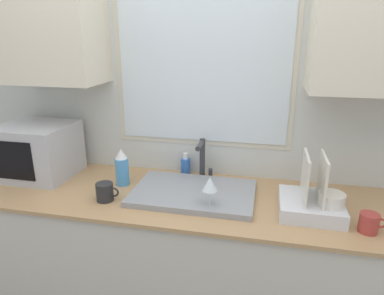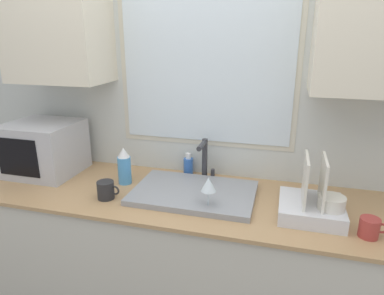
{
  "view_description": "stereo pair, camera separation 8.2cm",
  "coord_description": "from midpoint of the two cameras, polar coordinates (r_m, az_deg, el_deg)",
  "views": [
    {
      "loc": [
        0.37,
        -1.28,
        1.74
      ],
      "look_at": [
        0.02,
        0.29,
        1.21
      ],
      "focal_mm": 32.0,
      "sensor_mm": 36.0,
      "label": 1
    },
    {
      "loc": [
        0.44,
        -1.26,
        1.74
      ],
      "look_at": [
        0.02,
        0.29,
        1.21
      ],
      "focal_mm": 32.0,
      "sensor_mm": 36.0,
      "label": 2
    }
  ],
  "objects": [
    {
      "name": "wine_glass",
      "position": [
        1.63,
        1.55,
        -6.32
      ],
      "size": [
        0.07,
        0.07,
        0.17
      ],
      "color": "silver",
      "rests_on": "countertop"
    },
    {
      "name": "spray_bottle",
      "position": [
        1.97,
        -12.77,
        -3.3
      ],
      "size": [
        0.08,
        0.08,
        0.21
      ],
      "color": "#4C99D8",
      "rests_on": "countertop"
    },
    {
      "name": "wall_back",
      "position": [
        1.98,
        0.51,
        8.4
      ],
      "size": [
        6.0,
        0.38,
        2.6
      ],
      "color": "silver",
      "rests_on": "ground_plane"
    },
    {
      "name": "soap_bottle",
      "position": [
        2.08,
        -2.21,
        -3.03
      ],
      "size": [
        0.06,
        0.06,
        0.14
      ],
      "color": "blue",
      "rests_on": "countertop"
    },
    {
      "name": "mug_by_rack",
      "position": [
        1.67,
        26.17,
        -11.22
      ],
      "size": [
        0.11,
        0.08,
        0.09
      ],
      "color": "#A53833",
      "rests_on": "countertop"
    },
    {
      "name": "sink_basin",
      "position": [
        1.83,
        -1.04,
        -7.55
      ],
      "size": [
        0.64,
        0.42,
        0.03
      ],
      "color": "gray",
      "rests_on": "countertop"
    },
    {
      "name": "microwave",
      "position": [
        2.25,
        -25.26,
        -0.45
      ],
      "size": [
        0.41,
        0.38,
        0.31
      ],
      "color": "#B2B2B7",
      "rests_on": "countertop"
    },
    {
      "name": "faucet",
      "position": [
        1.98,
        0.57,
        -1.5
      ],
      "size": [
        0.08,
        0.16,
        0.24
      ],
      "color": "#333338",
      "rests_on": "countertop"
    },
    {
      "name": "dish_rack",
      "position": [
        1.72,
        18.24,
        -8.52
      ],
      "size": [
        0.29,
        0.29,
        0.29
      ],
      "color": "silver",
      "rests_on": "countertop"
    },
    {
      "name": "mug_near_sink",
      "position": [
        1.83,
        -15.55,
        -7.16
      ],
      "size": [
        0.12,
        0.09,
        0.09
      ],
      "color": "#262628",
      "rests_on": "countertop"
    },
    {
      "name": "countertop",
      "position": [
        2.08,
        -1.48,
        -19.52
      ],
      "size": [
        2.41,
        0.67,
        0.93
      ],
      "color": "beige",
      "rests_on": "ground_plane"
    }
  ]
}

